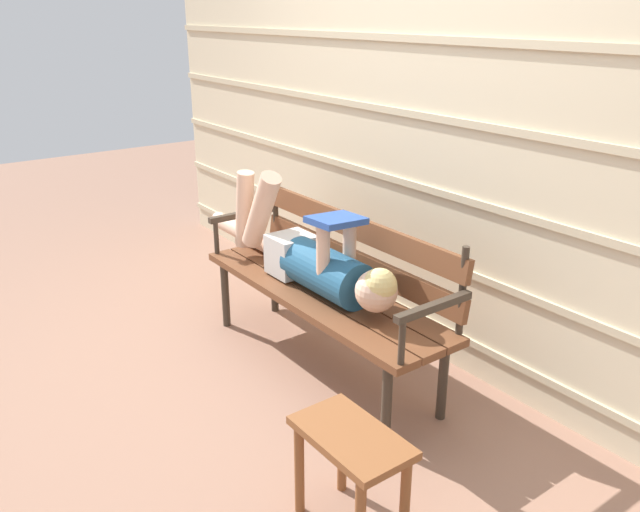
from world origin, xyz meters
TOP-DOWN VIEW (x-y plane):
  - ground_plane at (0.00, 0.00)m, footprint 12.00×12.00m
  - house_siding at (0.00, 0.67)m, footprint 5.00×0.08m
  - park_bench at (0.00, 0.14)m, footprint 1.57×0.44m
  - reclining_person at (-0.10, 0.07)m, footprint 1.68×0.26m
  - footstool at (0.96, -0.50)m, footprint 0.43×0.25m

SIDE VIEW (x-z plane):
  - ground_plane at x=0.00m, z-range 0.00..0.00m
  - footstool at x=0.96m, z-range 0.11..0.51m
  - park_bench at x=0.00m, z-range 0.06..0.88m
  - reclining_person at x=-0.10m, z-range 0.31..0.85m
  - house_siding at x=0.00m, z-range 0.00..2.48m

